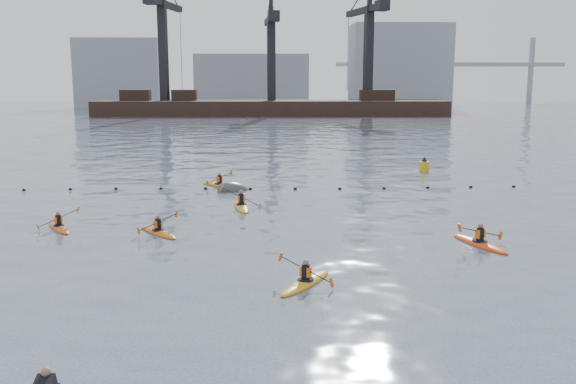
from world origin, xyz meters
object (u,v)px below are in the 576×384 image
(mooring_buoy, at_px, (233,190))
(nav_buoy, at_px, (424,166))
(kayaker_2, at_px, (59,227))
(kayaker_3, at_px, (241,206))
(kayaker_5, at_px, (220,185))
(kayaker_4, at_px, (480,243))
(kayaker_1, at_px, (305,282))
(kayaker_0, at_px, (158,231))

(mooring_buoy, distance_m, nav_buoy, 16.92)
(kayaker_2, bearing_deg, kayaker_3, -3.45)
(kayaker_5, bearing_deg, kayaker_4, -96.93)
(kayaker_1, bearing_deg, kayaker_2, 176.30)
(kayaker_1, xyz_separation_m, kayaker_2, (-11.63, 8.71, -0.01))
(kayaker_0, bearing_deg, nav_buoy, 9.40)
(mooring_buoy, xyz_separation_m, nav_buoy, (14.83, 8.13, 0.42))
(kayaker_1, height_order, mooring_buoy, kayaker_1)
(kayaker_3, xyz_separation_m, mooring_buoy, (-0.76, 5.54, -0.11))
(kayaker_2, bearing_deg, kayaker_5, 27.76)
(kayaker_2, bearing_deg, kayaker_0, -44.51)
(kayaker_2, bearing_deg, mooring_buoy, 20.14)
(kayaker_0, bearing_deg, kayaker_3, 19.51)
(mooring_buoy, bearing_deg, kayaker_4, -50.24)
(kayaker_3, height_order, kayaker_5, kayaker_3)
(kayaker_1, distance_m, mooring_buoy, 19.38)
(kayaker_5, bearing_deg, mooring_buoy, -104.02)
(kayaker_3, bearing_deg, nav_buoy, 33.93)
(kayaker_3, xyz_separation_m, kayaker_5, (-1.80, 7.21, -0.00))
(kayaker_1, distance_m, nav_buoy, 29.40)
(mooring_buoy, bearing_deg, kayaker_1, -79.21)
(kayaker_0, xyz_separation_m, kayaker_4, (14.61, -2.58, 0.01))
(kayaker_0, relative_size, kayaker_2, 0.99)
(kayaker_0, distance_m, kayaker_2, 5.18)
(kayaker_1, bearing_deg, kayaker_0, 163.98)
(kayaker_1, bearing_deg, kayaker_5, 135.83)
(kayaker_5, bearing_deg, kayaker_0, -144.19)
(kayaker_0, height_order, kayaker_1, kayaker_1)
(mooring_buoy, bearing_deg, nav_buoy, 28.75)
(kayaker_1, distance_m, kayaker_2, 14.53)
(kayaker_3, height_order, kayaker_4, kayaker_3)
(kayaker_5, relative_size, mooring_buoy, 1.31)
(kayaker_4, xyz_separation_m, mooring_buoy, (-11.67, 14.03, -0.11))
(kayaker_0, distance_m, kayaker_1, 10.04)
(kayaker_5, distance_m, mooring_buoy, 1.97)
(kayaker_3, height_order, mooring_buoy, kayaker_3)
(kayaker_1, xyz_separation_m, kayaker_4, (8.04, 5.01, 0.01))
(kayaker_1, height_order, kayaker_2, kayaker_1)
(kayaker_2, height_order, nav_buoy, nav_buoy)
(kayaker_1, xyz_separation_m, nav_buoy, (11.20, 27.18, 0.32))
(kayaker_1, relative_size, mooring_buoy, 1.38)
(kayaker_0, relative_size, kayaker_3, 0.79)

